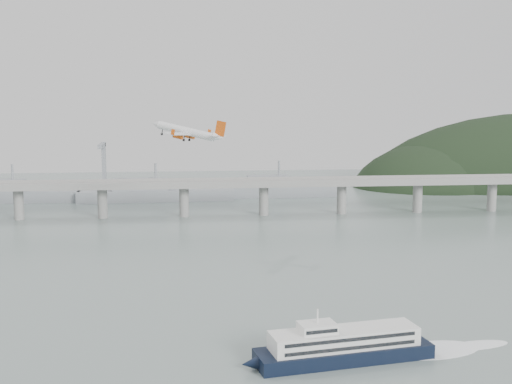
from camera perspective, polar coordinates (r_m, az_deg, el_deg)
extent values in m
plane|color=slate|center=(237.21, 1.40, -10.57)|extent=(900.00, 900.00, 0.00)
cube|color=gray|center=(427.39, -2.01, 0.66)|extent=(800.00, 22.00, 2.20)
cube|color=gray|center=(416.74, -1.92, 0.74)|extent=(800.00, 0.60, 1.80)
cube|color=gray|center=(437.52, -2.11, 1.10)|extent=(800.00, 0.60, 1.80)
cylinder|color=gray|center=(439.71, -19.16, -0.97)|extent=(6.00, 6.00, 21.00)
cylinder|color=gray|center=(430.97, -12.68, -0.89)|extent=(6.00, 6.00, 21.00)
cylinder|color=gray|center=(427.93, -6.02, -0.79)|extent=(6.00, 6.00, 21.00)
cylinder|color=gray|center=(430.72, 0.65, -0.69)|extent=(6.00, 6.00, 21.00)
cylinder|color=gray|center=(439.21, 7.14, -0.58)|extent=(6.00, 6.00, 21.00)
cylinder|color=gray|center=(453.10, 13.31, -0.47)|extent=(6.00, 6.00, 21.00)
cylinder|color=gray|center=(471.90, 19.06, -0.36)|extent=(6.00, 6.00, 21.00)
ellipsoid|color=black|center=(586.42, 14.48, -0.68)|extent=(140.00, 110.00, 96.00)
cube|color=gray|center=(512.47, -19.55, -0.35)|extent=(95.67, 20.15, 8.00)
cylinder|color=gray|center=(510.45, -19.63, 1.43)|extent=(1.60, 1.60, 14.00)
cube|color=gray|center=(493.46, -8.33, -0.27)|extent=(110.55, 21.43, 8.00)
cube|color=gray|center=(492.94, -9.63, 0.63)|extent=(39.01, 16.73, 8.00)
cylinder|color=gray|center=(491.36, -8.37, 1.57)|extent=(1.60, 1.60, 14.00)
cube|color=gray|center=(507.60, 1.92, 0.05)|extent=(85.00, 13.60, 8.00)
cube|color=gray|center=(505.44, 0.97, 0.93)|extent=(29.75, 11.90, 8.00)
cylinder|color=gray|center=(505.56, 1.93, 1.84)|extent=(1.60, 1.60, 14.00)
cube|color=gray|center=(529.23, -12.55, 1.94)|extent=(3.00, 3.00, 40.00)
cube|color=gray|center=(517.71, -12.73, 3.80)|extent=(3.00, 28.00, 3.00)
cube|color=black|center=(204.21, 7.33, -13.20)|extent=(53.12, 20.96, 4.14)
cone|color=black|center=(195.64, -0.47, -14.12)|extent=(5.80, 4.95, 4.14)
cube|color=white|center=(202.55, 7.36, -11.97)|extent=(44.61, 17.53, 5.18)
cube|color=black|center=(197.59, 7.97, -12.10)|extent=(38.81, 6.79, 1.04)
cube|color=black|center=(198.47, 7.95, -12.77)|extent=(38.81, 6.79, 1.04)
cube|color=black|center=(206.63, 6.79, -11.15)|extent=(38.81, 6.79, 1.04)
cube|color=black|center=(207.46, 6.78, -11.80)|extent=(38.81, 6.79, 1.04)
cube|color=white|center=(198.28, 5.13, -11.18)|extent=(11.43, 8.89, 2.69)
cube|color=black|center=(195.05, 5.52, -11.52)|extent=(9.21, 1.69, 1.04)
cylinder|color=white|center=(197.21, 5.14, -10.27)|extent=(0.60, 0.60, 4.14)
ellipsoid|color=white|center=(217.27, 14.56, -12.63)|extent=(31.90, 19.72, 0.21)
ellipsoid|color=white|center=(224.58, 17.83, -12.06)|extent=(23.30, 11.11, 0.21)
cylinder|color=silver|center=(322.24, -5.85, 5.08)|extent=(26.88, 18.96, 9.02)
cone|color=silver|center=(330.43, -8.35, 5.63)|extent=(6.07, 5.72, 4.49)
cone|color=silver|center=(314.44, -3.12, 4.55)|extent=(6.87, 5.98, 4.68)
cube|color=silver|center=(321.85, -5.72, 4.86)|extent=(21.67, 33.60, 3.13)
cube|color=silver|center=(314.81, -3.26, 4.72)|extent=(8.96, 12.59, 1.51)
cube|color=#C74A0D|center=(314.06, -2.98, 5.30)|extent=(5.45, 2.88, 7.54)
cylinder|color=#C74A0D|center=(327.78, -5.52, 4.67)|extent=(5.31, 4.56, 3.18)
cylinder|color=black|center=(328.80, -5.85, 4.74)|extent=(1.88, 2.38, 2.43)
cube|color=silver|center=(327.67, -5.49, 4.85)|extent=(2.59, 1.54, 1.72)
cylinder|color=#C74A0D|center=(317.72, -6.51, 4.65)|extent=(5.31, 4.56, 3.18)
cylinder|color=black|center=(318.77, -6.84, 4.72)|extent=(1.88, 2.38, 2.43)
cube|color=silver|center=(317.61, -6.47, 4.83)|extent=(2.59, 1.54, 1.72)
cylinder|color=black|center=(324.43, -5.54, 4.54)|extent=(0.96, 0.62, 2.55)
cylinder|color=black|center=(324.55, -5.58, 4.34)|extent=(1.40, 0.97, 1.36)
cylinder|color=black|center=(319.66, -6.01, 4.52)|extent=(0.96, 0.62, 2.55)
cylinder|color=black|center=(319.79, -6.04, 4.32)|extent=(1.40, 0.97, 1.36)
cylinder|color=black|center=(328.61, -7.82, 5.00)|extent=(0.96, 0.62, 2.55)
cylinder|color=black|center=(328.74, -7.86, 4.80)|extent=(1.40, 0.97, 1.36)
cube|color=#C74A0D|center=(336.50, -3.92, 5.02)|extent=(1.99, 1.10, 2.78)
cube|color=#C74A0D|center=(305.22, -6.94, 4.99)|extent=(1.99, 1.10, 2.78)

